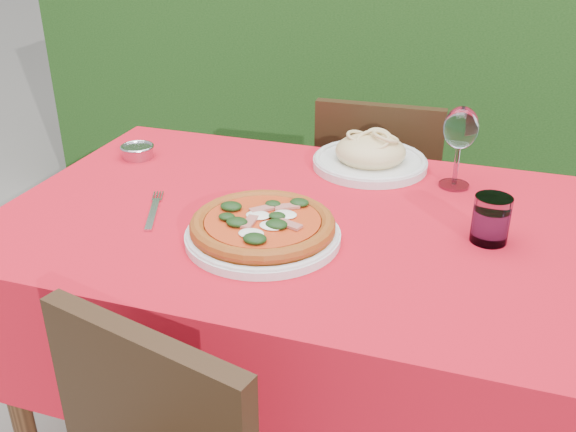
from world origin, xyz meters
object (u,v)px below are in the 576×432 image
(chair_far, at_px, (378,204))
(pizza_plate, at_px, (263,228))
(water_glass, at_px, (491,221))
(fork, at_px, (153,214))
(wine_glass, at_px, (461,131))
(pasta_plate, at_px, (370,156))
(steel_ramekin, at_px, (138,152))

(chair_far, xyz_separation_m, pizza_plate, (-0.10, -0.80, 0.29))
(chair_far, bearing_deg, water_glass, 115.44)
(pizza_plate, height_order, fork, pizza_plate)
(water_glass, xyz_separation_m, fork, (-0.71, -0.11, -0.04))
(pizza_plate, bearing_deg, chair_far, 83.13)
(water_glass, xyz_separation_m, wine_glass, (-0.09, 0.26, 0.10))
(pizza_plate, distance_m, pasta_plate, 0.48)
(chair_far, relative_size, fork, 3.95)
(pasta_plate, xyz_separation_m, water_glass, (0.31, -0.32, 0.01))
(chair_far, height_order, pizza_plate, chair_far)
(chair_far, relative_size, pizza_plate, 2.24)
(steel_ramekin, bearing_deg, chair_far, 39.25)
(pizza_plate, height_order, wine_glass, wine_glass)
(water_glass, height_order, steel_ramekin, water_glass)
(wine_glass, bearing_deg, pasta_plate, 164.97)
(pizza_plate, bearing_deg, fork, 173.90)
(water_glass, xyz_separation_m, steel_ramekin, (-0.92, 0.19, -0.03))
(pasta_plate, height_order, wine_glass, wine_glass)
(pasta_plate, height_order, fork, pasta_plate)
(pasta_plate, relative_size, steel_ramekin, 3.59)
(chair_far, bearing_deg, fork, 62.62)
(fork, xyz_separation_m, steel_ramekin, (-0.21, 0.30, 0.01))
(water_glass, distance_m, steel_ramekin, 0.94)
(fork, height_order, steel_ramekin, steel_ramekin)
(steel_ramekin, bearing_deg, pasta_plate, 12.27)
(chair_far, relative_size, pasta_plate, 2.83)
(fork, bearing_deg, pizza_plate, -28.09)
(pizza_plate, relative_size, fork, 1.77)
(pizza_plate, relative_size, water_glass, 3.81)
(wine_glass, xyz_separation_m, fork, (-0.62, -0.37, -0.14))
(fork, relative_size, steel_ramekin, 2.57)
(pizza_plate, xyz_separation_m, pasta_plate, (0.13, 0.46, 0.00))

